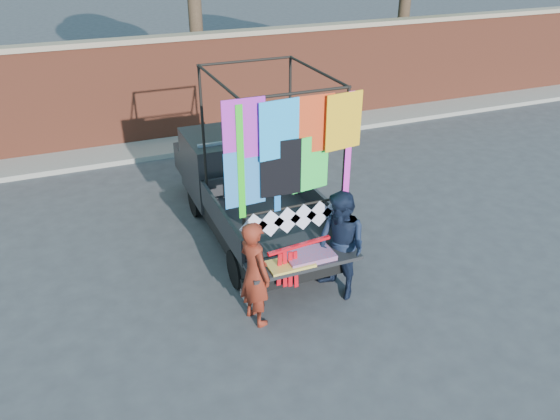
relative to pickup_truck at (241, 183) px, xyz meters
name	(u,v)px	position (x,y,z in m)	size (l,w,h in m)	color
ground	(278,282)	(-0.13, -2.12, -0.79)	(90.00, 90.00, 0.00)	#38383A
brick_wall	(173,88)	(-0.13, 4.88, 0.54)	(30.00, 0.45, 2.61)	brown
curb	(184,145)	(-0.13, 4.18, -0.73)	(30.00, 1.20, 0.12)	gray
pickup_truck	(241,183)	(0.00, 0.00, 0.00)	(1.97, 4.95, 3.12)	black
woman	(255,273)	(-0.77, -2.84, 0.01)	(0.58, 0.38, 1.58)	maroon
man	(341,246)	(0.61, -2.73, 0.05)	(0.82, 0.64, 1.68)	black
streamer_bundle	(292,259)	(-0.19, -2.80, 0.06)	(0.99, 0.16, 0.68)	red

